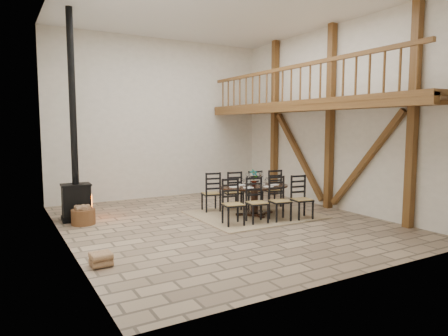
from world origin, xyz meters
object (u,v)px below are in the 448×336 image
log_basket (83,216)px  log_stack (101,259)px  dining_table (254,200)px  wood_stove (75,174)px

log_basket → log_stack: bearing=-95.4°
dining_table → log_basket: size_ratio=4.73×
dining_table → log_basket: 4.16m
wood_stove → log_basket: (0.06, -0.50, -0.92)m
log_basket → log_stack: size_ratio=1.54×
dining_table → log_stack: size_ratio=7.28×
log_basket → dining_table: bearing=-16.2°
wood_stove → log_basket: bearing=-81.1°
dining_table → wood_stove: bearing=167.1°
log_stack → log_basket: bearing=84.6°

